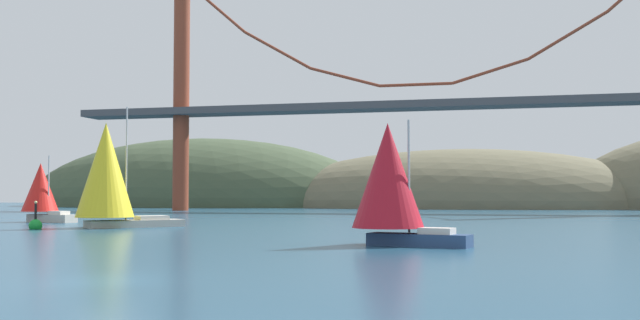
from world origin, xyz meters
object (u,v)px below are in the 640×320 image
at_px(sailboat_crimson_sail, 390,179).
at_px(channel_buoy, 35,225).
at_px(sailboat_yellow_sail, 108,173).
at_px(sailboat_red_spinnaker, 42,190).

relative_size(sailboat_crimson_sail, channel_buoy, 2.83).
distance_m(sailboat_yellow_sail, channel_buoy, 7.35).
height_order(sailboat_crimson_sail, sailboat_red_spinnaker, sailboat_crimson_sail).
bearing_deg(sailboat_red_spinnaker, channel_buoy, -56.71).
relative_size(sailboat_red_spinnaker, channel_buoy, 2.65).
distance_m(sailboat_crimson_sail, sailboat_red_spinnaker, 47.81).
height_order(sailboat_crimson_sail, channel_buoy, sailboat_crimson_sail).
xyz_separation_m(sailboat_crimson_sail, channel_buoy, (-31.96, 11.64, -3.49)).
xyz_separation_m(sailboat_yellow_sail, channel_buoy, (-4.62, -3.64, -4.41)).
height_order(sailboat_crimson_sail, sailboat_yellow_sail, sailboat_yellow_sail).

